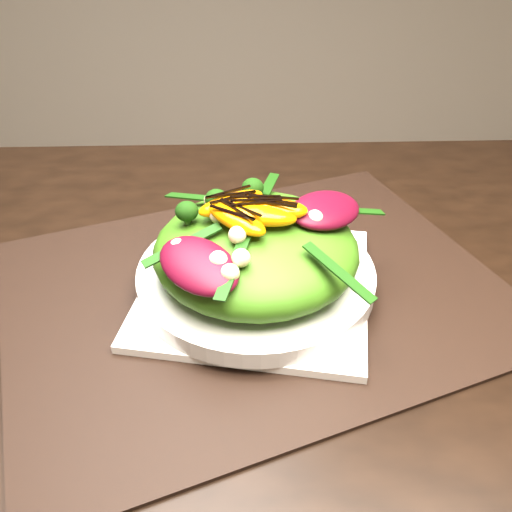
{
  "coord_description": "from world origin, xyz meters",
  "views": [
    {
      "loc": [
        0.16,
        -0.38,
        1.12
      ],
      "look_at": [
        0.17,
        0.07,
        0.8
      ],
      "focal_mm": 38.0,
      "sensor_mm": 36.0,
      "label": 1
    }
  ],
  "objects_px": {
    "placemat": "(256,290)",
    "lettuce_mound": "(256,249)",
    "orange_segment": "(245,196)",
    "dining_table": "(85,355)",
    "plate_base": "(256,285)",
    "salad_bowl": "(256,275)"
  },
  "relations": [
    {
      "from": "orange_segment",
      "to": "dining_table",
      "type": "bearing_deg",
      "value": -147.33
    },
    {
      "from": "salad_bowl",
      "to": "orange_segment",
      "type": "height_order",
      "value": "orange_segment"
    },
    {
      "from": "plate_base",
      "to": "orange_segment",
      "type": "relative_size",
      "value": 3.39
    },
    {
      "from": "orange_segment",
      "to": "salad_bowl",
      "type": "bearing_deg",
      "value": -73.01
    },
    {
      "from": "dining_table",
      "to": "salad_bowl",
      "type": "height_order",
      "value": "dining_table"
    },
    {
      "from": "dining_table",
      "to": "salad_bowl",
      "type": "relative_size",
      "value": 6.49
    },
    {
      "from": "placemat",
      "to": "salad_bowl",
      "type": "height_order",
      "value": "salad_bowl"
    },
    {
      "from": "placemat",
      "to": "salad_bowl",
      "type": "distance_m",
      "value": 0.02
    },
    {
      "from": "dining_table",
      "to": "orange_segment",
      "type": "relative_size",
      "value": 23.42
    },
    {
      "from": "dining_table",
      "to": "plate_base",
      "type": "height_order",
      "value": "dining_table"
    },
    {
      "from": "salad_bowl",
      "to": "lettuce_mound",
      "type": "height_order",
      "value": "lettuce_mound"
    },
    {
      "from": "lettuce_mound",
      "to": "salad_bowl",
      "type": "bearing_deg",
      "value": 0.0
    },
    {
      "from": "dining_table",
      "to": "plate_base",
      "type": "relative_size",
      "value": 6.92
    },
    {
      "from": "salad_bowl",
      "to": "lettuce_mound",
      "type": "relative_size",
      "value": 1.18
    },
    {
      "from": "lettuce_mound",
      "to": "placemat",
      "type": "bearing_deg",
      "value": -90.0
    },
    {
      "from": "dining_table",
      "to": "plate_base",
      "type": "distance_m",
      "value": 0.19
    },
    {
      "from": "placemat",
      "to": "orange_segment",
      "type": "height_order",
      "value": "orange_segment"
    },
    {
      "from": "dining_table",
      "to": "lettuce_mound",
      "type": "height_order",
      "value": "dining_table"
    },
    {
      "from": "dining_table",
      "to": "orange_segment",
      "type": "bearing_deg",
      "value": 32.67
    },
    {
      "from": "dining_table",
      "to": "placemat",
      "type": "relative_size",
      "value": 3.15
    },
    {
      "from": "lettuce_mound",
      "to": "plate_base",
      "type": "bearing_deg",
      "value": 0.0
    },
    {
      "from": "placemat",
      "to": "lettuce_mound",
      "type": "bearing_deg",
      "value": 90.0
    }
  ]
}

